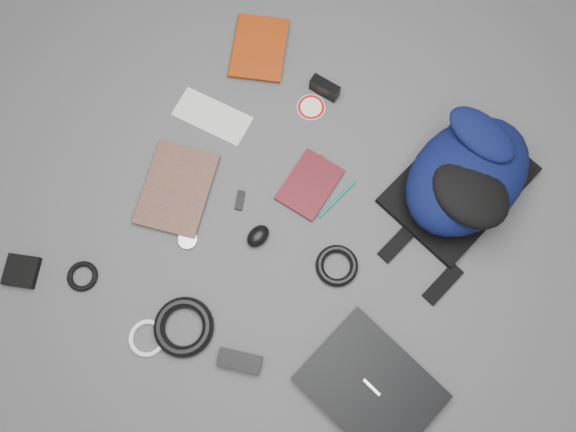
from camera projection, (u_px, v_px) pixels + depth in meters
The scene contains 22 objects.
ground at pixel (288, 218), 1.68m from camera, with size 4.00×4.00×0.00m, color #4F4F51.
backpack at pixel (467, 176), 1.62m from camera, with size 0.32×0.47×0.19m, color black, non-canonical shape.
laptop at pixel (371, 387), 1.54m from camera, with size 0.35×0.27×0.03m, color black.
textbook_red at pixel (233, 45), 1.83m from camera, with size 0.17×0.23×0.03m, color maroon.
comic_book at pixel (146, 181), 1.70m from camera, with size 0.20×0.27×0.02m, color #AF570C.
envelope at pixel (212, 116), 1.77m from camera, with size 0.24×0.11×0.00m, color silver.
dvd_case at pixel (310, 185), 1.70m from camera, with size 0.14×0.19×0.02m, color #400C11.
compact_camera at pixel (325, 88), 1.77m from camera, with size 0.10×0.03×0.05m, color black.
sticker_disc at pixel (311, 107), 1.78m from camera, with size 0.09×0.09×0.00m, color white.
pen_teal at pixel (337, 199), 1.69m from camera, with size 0.01×0.01×0.16m, color #0D755D.
pen_red at pixel (312, 173), 1.72m from camera, with size 0.01×0.01×0.13m, color red.
id_badge at pixel (198, 193), 1.70m from camera, with size 0.05×0.08×0.00m, color blue.
usb_black at pixel (240, 200), 1.69m from camera, with size 0.02×0.06×0.01m, color black.
mouse at pixel (258, 236), 1.65m from camera, with size 0.05×0.08×0.04m, color black.
headphone_left at pixel (188, 240), 1.66m from camera, with size 0.06×0.06×0.01m, color #B5B6B8.
headphone_right at pixel (179, 223), 1.67m from camera, with size 0.05×0.05×0.01m, color #A3A3A5.
cable_coil at pixel (337, 266), 1.63m from camera, with size 0.13×0.13×0.02m, color black.
power_brick at pixel (240, 361), 1.56m from camera, with size 0.12×0.05×0.03m, color black.
power_cord_coil at pixel (184, 327), 1.58m from camera, with size 0.17×0.17×0.03m, color black.
pouch at pixel (22, 271), 1.63m from camera, with size 0.09×0.09×0.02m, color black.
earbud_coil at pixel (83, 276), 1.63m from camera, with size 0.09×0.09×0.02m, color black.
white_cable_coil at pixel (147, 338), 1.58m from camera, with size 0.11×0.11×0.01m, color white.
Camera 1 is at (0.21, -0.39, 1.62)m, focal length 35.00 mm.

